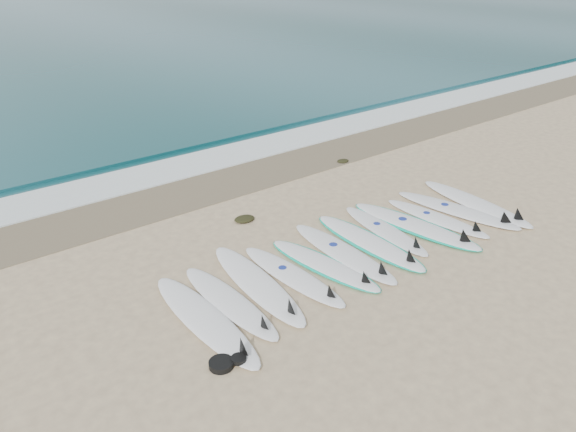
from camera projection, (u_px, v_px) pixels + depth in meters
ground at (357, 250)px, 9.78m from camera, size 120.00×120.00×0.00m
wet_sand_band at (228, 181)px, 12.66m from camera, size 120.00×1.80×0.01m
foam_band at (196, 163)px, 13.64m from camera, size 120.00×1.40×0.04m
wave_crest at (167, 147)px, 14.68m from camera, size 120.00×1.00×0.10m
surfboard_0 at (207, 321)px, 7.84m from camera, size 0.62×2.72×0.35m
surfboard_1 at (231, 303)px, 8.25m from camera, size 0.52×2.40×0.31m
surfboard_2 at (259, 285)px, 8.68m from camera, size 0.88×2.75×0.35m
surfboard_3 at (295, 276)px, 8.90m from camera, size 0.56×2.39×0.30m
surfboard_4 at (325, 265)px, 9.24m from camera, size 0.81×2.39×0.30m
surfboard_5 at (345, 253)px, 9.57m from camera, size 0.67×2.60×0.33m
surfboard_6 at (370, 242)px, 9.94m from camera, size 0.72×2.65×0.33m
surfboard_7 at (387, 231)px, 10.33m from camera, size 0.83×2.37×0.30m
surfboard_8 at (416, 226)px, 10.52m from camera, size 0.96×2.84×0.35m
surfboard_9 at (439, 219)px, 10.80m from camera, size 0.62×2.33×0.29m
surfboard_10 at (460, 210)px, 11.12m from camera, size 0.96×2.70×0.34m
surfboard_11 at (478, 204)px, 11.40m from camera, size 0.88×2.81×0.35m
seaweed_near at (244, 219)px, 10.82m from camera, size 0.41×0.32×0.08m
seaweed_far at (343, 161)px, 13.77m from camera, size 0.32×0.25×0.06m
leash_coil at (225, 363)px, 7.06m from camera, size 0.46×0.36×0.11m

